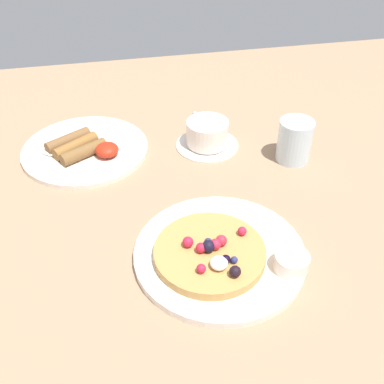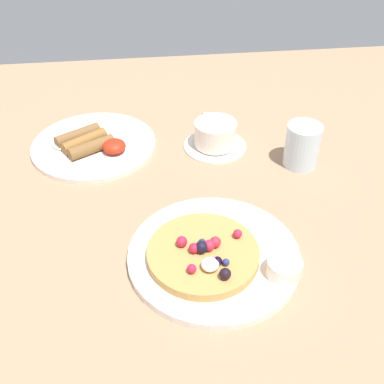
% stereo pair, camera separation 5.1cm
% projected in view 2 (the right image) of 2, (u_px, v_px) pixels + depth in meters
% --- Properties ---
extents(ground_plane, '(1.79, 1.44, 0.03)m').
position_uv_depth(ground_plane, '(162.00, 228.00, 0.82)').
color(ground_plane, '#A07C5E').
extents(pancake_plate, '(0.27, 0.27, 0.01)m').
position_uv_depth(pancake_plate, '(214.00, 255.00, 0.74)').
color(pancake_plate, white).
rests_on(pancake_plate, ground_plane).
extents(pancake_with_berries, '(0.18, 0.18, 0.04)m').
position_uv_depth(pancake_with_berries, '(204.00, 254.00, 0.72)').
color(pancake_with_berries, tan).
rests_on(pancake_with_berries, pancake_plate).
extents(syrup_ramekin, '(0.05, 0.05, 0.03)m').
position_uv_depth(syrup_ramekin, '(284.00, 268.00, 0.70)').
color(syrup_ramekin, white).
rests_on(syrup_ramekin, pancake_plate).
extents(breakfast_plate, '(0.26, 0.26, 0.01)m').
position_uv_depth(breakfast_plate, '(94.00, 145.00, 1.00)').
color(breakfast_plate, white).
rests_on(breakfast_plate, ground_plane).
extents(fried_breakfast, '(0.16, 0.12, 0.03)m').
position_uv_depth(fried_breakfast, '(89.00, 142.00, 0.97)').
color(fried_breakfast, brown).
rests_on(fried_breakfast, breakfast_plate).
extents(coffee_saucer, '(0.13, 0.13, 0.01)m').
position_uv_depth(coffee_saucer, '(215.00, 145.00, 1.00)').
color(coffee_saucer, white).
rests_on(coffee_saucer, ground_plane).
extents(coffee_cup, '(0.09, 0.12, 0.05)m').
position_uv_depth(coffee_cup, '(215.00, 133.00, 0.98)').
color(coffee_cup, white).
rests_on(coffee_cup, coffee_saucer).
extents(water_glass, '(0.07, 0.07, 0.09)m').
position_uv_depth(water_glass, '(302.00, 145.00, 0.92)').
color(water_glass, silver).
rests_on(water_glass, ground_plane).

